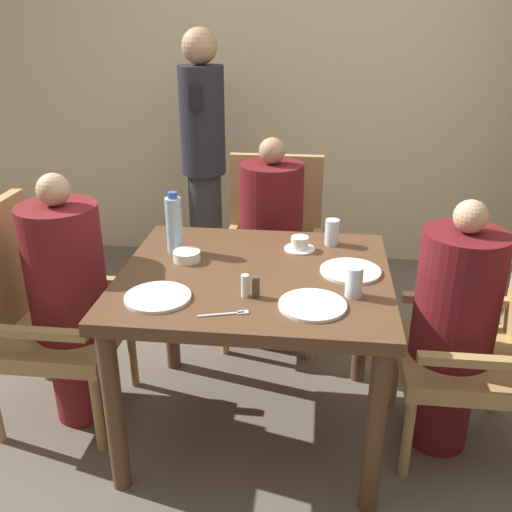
% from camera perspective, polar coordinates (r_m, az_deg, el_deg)
% --- Properties ---
extents(ground_plane, '(16.00, 16.00, 0.00)m').
position_cam_1_polar(ground_plane, '(2.64, -0.12, -16.47)').
color(ground_plane, '#60564C').
extents(wall_back, '(8.00, 0.06, 2.80)m').
position_cam_1_polar(wall_back, '(3.99, 3.39, 19.19)').
color(wall_back, beige).
rests_on(wall_back, ground_plane).
extents(dining_table, '(1.06, 0.93, 0.75)m').
position_cam_1_polar(dining_table, '(2.28, -0.14, -4.06)').
color(dining_table, brown).
rests_on(dining_table, ground_plane).
extents(chair_left_side, '(0.51, 0.51, 0.97)m').
position_cam_1_polar(chair_left_side, '(2.61, -20.99, -5.26)').
color(chair_left_side, '#A88451').
rests_on(chair_left_side, ground_plane).
extents(diner_in_left_chair, '(0.32, 0.32, 1.12)m').
position_cam_1_polar(diner_in_left_chair, '(2.52, -18.15, -4.23)').
color(diner_in_left_chair, maroon).
rests_on(diner_in_left_chair, ground_plane).
extents(chair_far_side, '(0.51, 0.51, 0.97)m').
position_cam_1_polar(chair_far_side, '(3.13, 1.76, 1.14)').
color(chair_far_side, '#A88451').
rests_on(chair_far_side, ground_plane).
extents(diner_in_far_chair, '(0.32, 0.32, 1.13)m').
position_cam_1_polar(diner_in_far_chair, '(2.96, 1.52, 1.28)').
color(diner_in_far_chair, '#5B1419').
rests_on(diner_in_far_chair, ground_plane).
extents(chair_right_side, '(0.51, 0.51, 0.97)m').
position_cam_1_polar(chair_right_side, '(2.44, 22.44, -7.70)').
color(chair_right_side, '#A88451').
rests_on(chair_right_side, ground_plane).
extents(diner_in_right_chair, '(0.32, 0.32, 1.07)m').
position_cam_1_polar(diner_in_right_chair, '(2.38, 19.09, -6.78)').
color(diner_in_right_chair, '#5B1419').
rests_on(diner_in_right_chair, ground_plane).
extents(standing_host, '(0.27, 0.31, 1.60)m').
position_cam_1_polar(standing_host, '(3.59, -5.27, 9.98)').
color(standing_host, '#2D2D33').
rests_on(standing_host, ground_plane).
extents(plate_main_left, '(0.24, 0.24, 0.01)m').
position_cam_1_polar(plate_main_left, '(1.99, 5.66, -4.90)').
color(plate_main_left, white).
rests_on(plate_main_left, dining_table).
extents(plate_main_right, '(0.24, 0.24, 0.01)m').
position_cam_1_polar(plate_main_right, '(2.07, -9.79, -4.06)').
color(plate_main_right, white).
rests_on(plate_main_right, dining_table).
extents(plate_dessert_center, '(0.24, 0.24, 0.01)m').
position_cam_1_polar(plate_dessert_center, '(2.27, 9.43, -1.49)').
color(plate_dessert_center, white).
rests_on(plate_dessert_center, dining_table).
extents(teacup_with_saucer, '(0.13, 0.13, 0.06)m').
position_cam_1_polar(teacup_with_saucer, '(2.44, 4.39, 1.15)').
color(teacup_with_saucer, white).
rests_on(teacup_with_saucer, dining_table).
extents(bowl_small, '(0.11, 0.11, 0.04)m').
position_cam_1_polar(bowl_small, '(2.35, -6.93, 0.01)').
color(bowl_small, white).
rests_on(bowl_small, dining_table).
extents(water_bottle, '(0.07, 0.07, 0.26)m').
position_cam_1_polar(water_bottle, '(2.41, -8.18, 3.18)').
color(water_bottle, '#A3C6DB').
rests_on(water_bottle, dining_table).
extents(glass_tall_near, '(0.06, 0.06, 0.11)m').
position_cam_1_polar(glass_tall_near, '(2.06, 9.78, -2.55)').
color(glass_tall_near, silver).
rests_on(glass_tall_near, dining_table).
extents(glass_tall_mid, '(0.06, 0.06, 0.11)m').
position_cam_1_polar(glass_tall_mid, '(2.51, 7.61, 2.38)').
color(glass_tall_mid, silver).
rests_on(glass_tall_mid, dining_table).
extents(salt_shaker, '(0.03, 0.03, 0.08)m').
position_cam_1_polar(salt_shaker, '(2.04, -1.11, -2.99)').
color(salt_shaker, white).
rests_on(salt_shaker, dining_table).
extents(pepper_shaker, '(0.03, 0.03, 0.08)m').
position_cam_1_polar(pepper_shaker, '(2.03, -0.01, -3.10)').
color(pepper_shaker, '#4C3D2D').
rests_on(pepper_shaker, dining_table).
extents(fork_beside_plate, '(0.18, 0.07, 0.00)m').
position_cam_1_polar(fork_beside_plate, '(1.94, -2.66, -5.78)').
color(fork_beside_plate, silver).
rests_on(fork_beside_plate, dining_table).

